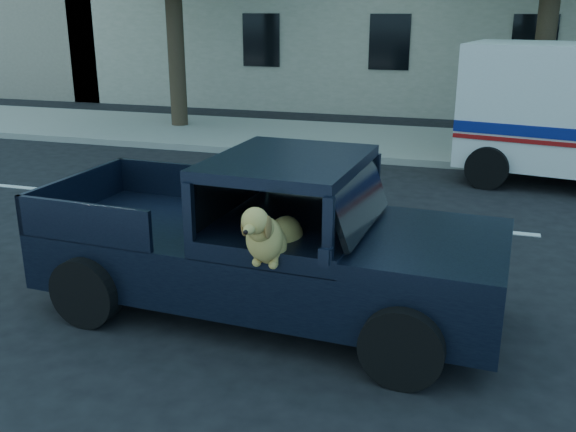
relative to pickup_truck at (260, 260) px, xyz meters
name	(u,v)px	position (x,y,z in m)	size (l,w,h in m)	color
ground	(126,289)	(-1.70, 0.05, -0.59)	(120.00, 120.00, 0.00)	black
far_sidewalk	(319,138)	(-1.70, 9.25, -0.51)	(60.00, 4.00, 0.15)	gray
lane_stripes	(351,218)	(0.30, 3.45, -0.58)	(21.60, 0.14, 0.01)	silver
pickup_truck	(260,260)	(0.00, 0.00, 0.00)	(4.95, 2.61, 1.73)	black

